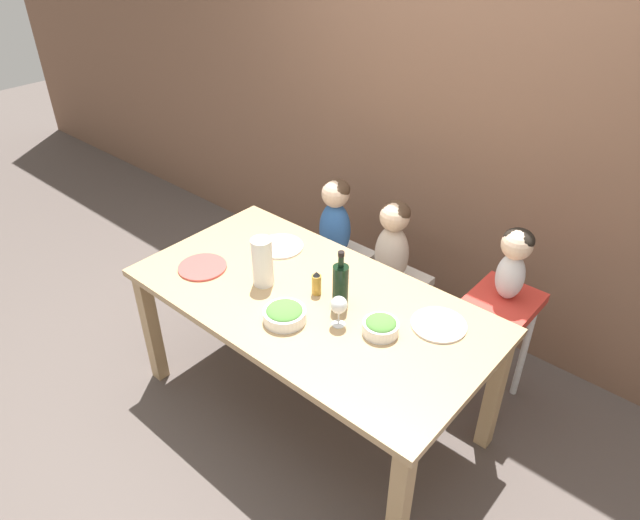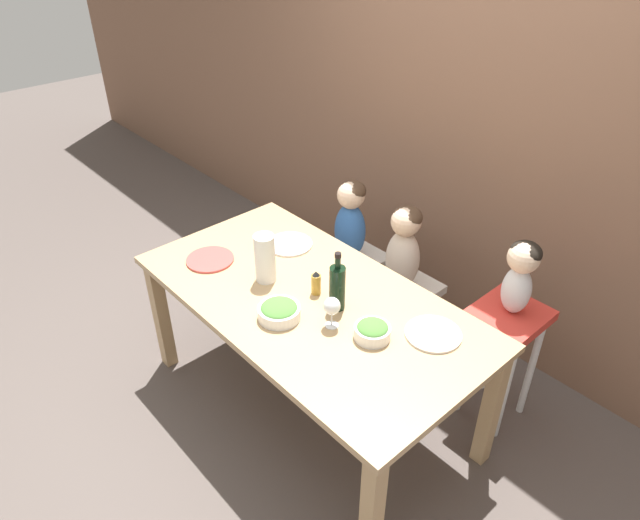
# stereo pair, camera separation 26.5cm
# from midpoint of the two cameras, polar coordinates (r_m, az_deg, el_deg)

# --- Properties ---
(ground_plane) EXTENTS (14.00, 14.00, 0.00)m
(ground_plane) POSITION_cam_midpoint_polar(r_m,az_deg,el_deg) (3.22, 1.49, -14.41)
(ground_plane) COLOR #564C47
(wall_back) EXTENTS (10.00, 0.06, 2.70)m
(wall_back) POSITION_cam_midpoint_polar(r_m,az_deg,el_deg) (3.30, 17.85, 13.54)
(wall_back) COLOR brown
(wall_back) RESTS_ON ground_plane
(dining_table) EXTENTS (1.76, 0.92, 0.75)m
(dining_table) POSITION_cam_midpoint_polar(r_m,az_deg,el_deg) (2.77, 1.68, -5.30)
(dining_table) COLOR tan
(dining_table) RESTS_ON ground_plane
(chair_far_left) EXTENTS (0.37, 0.40, 0.46)m
(chair_far_left) POSITION_cam_midpoint_polar(r_m,az_deg,el_deg) (3.58, 5.01, -0.69)
(chair_far_left) COLOR silver
(chair_far_left) RESTS_ON ground_plane
(chair_far_center) EXTENTS (0.37, 0.40, 0.46)m
(chair_far_center) POSITION_cam_midpoint_polar(r_m,az_deg,el_deg) (3.37, 10.15, -3.65)
(chair_far_center) COLOR silver
(chair_far_center) RESTS_ON ground_plane
(chair_right_highchair) EXTENTS (0.32, 0.34, 0.68)m
(chair_right_highchair) POSITION_cam_midpoint_polar(r_m,az_deg,el_deg) (3.02, 20.49, -7.18)
(chair_right_highchair) COLOR silver
(chair_right_highchair) RESTS_ON ground_plane
(person_child_left) EXTENTS (0.20, 0.18, 0.50)m
(person_child_left) POSITION_cam_midpoint_polar(r_m,az_deg,el_deg) (3.40, 5.32, 4.21)
(person_child_left) COLOR #3366B2
(person_child_left) RESTS_ON chair_far_left
(person_child_center) EXTENTS (0.20, 0.18, 0.50)m
(person_child_center) POSITION_cam_midpoint_polar(r_m,az_deg,el_deg) (3.17, 10.78, 1.40)
(person_child_center) COLOR beige
(person_child_center) RESTS_ON chair_far_center
(person_baby_right) EXTENTS (0.15, 0.15, 0.38)m
(person_baby_right) POSITION_cam_midpoint_polar(r_m,az_deg,el_deg) (2.80, 22.04, -1.13)
(person_baby_right) COLOR silver
(person_baby_right) RESTS_ON chair_right_highchair
(wine_bottle) EXTENTS (0.07, 0.07, 0.30)m
(wine_bottle) POSITION_cam_midpoint_polar(r_m,az_deg,el_deg) (2.59, 4.68, -2.77)
(wine_bottle) COLOR black
(wine_bottle) RESTS_ON dining_table
(paper_towel_roll) EXTENTS (0.10, 0.10, 0.25)m
(paper_towel_roll) POSITION_cam_midpoint_polar(r_m,az_deg,el_deg) (2.76, -2.80, 0.08)
(paper_towel_roll) COLOR white
(paper_towel_roll) RESTS_ON dining_table
(wine_glass_near) EXTENTS (0.08, 0.08, 0.15)m
(wine_glass_near) POSITION_cam_midpoint_polar(r_m,az_deg,el_deg) (2.49, 4.26, -4.79)
(wine_glass_near) COLOR white
(wine_glass_near) RESTS_ON dining_table
(salad_bowl_large) EXTENTS (0.19, 0.19, 0.08)m
(salad_bowl_large) POSITION_cam_midpoint_polar(r_m,az_deg,el_deg) (2.57, -1.16, -5.22)
(salad_bowl_large) COLOR white
(salad_bowl_large) RESTS_ON dining_table
(salad_bowl_small) EXTENTS (0.16, 0.16, 0.08)m
(salad_bowl_small) POSITION_cam_midpoint_polar(r_m,az_deg,el_deg) (2.49, 8.33, -7.13)
(salad_bowl_small) COLOR white
(salad_bowl_small) RESTS_ON dining_table
(dinner_plate_front_left) EXTENTS (0.25, 0.25, 0.01)m
(dinner_plate_front_left) POSITION_cam_midpoint_polar(r_m,az_deg,el_deg) (3.00, -8.48, -0.03)
(dinner_plate_front_left) COLOR #D14C47
(dinner_plate_front_left) RESTS_ON dining_table
(dinner_plate_back_left) EXTENTS (0.25, 0.25, 0.01)m
(dinner_plate_back_left) POSITION_cam_midpoint_polar(r_m,az_deg,el_deg) (3.09, -0.62, 1.52)
(dinner_plate_back_left) COLOR silver
(dinner_plate_back_left) RESTS_ON dining_table
(dinner_plate_back_right) EXTENTS (0.25, 0.25, 0.01)m
(dinner_plate_back_right) POSITION_cam_midpoint_polar(r_m,az_deg,el_deg) (2.57, 14.19, -7.30)
(dinner_plate_back_right) COLOR silver
(dinner_plate_back_right) RESTS_ON dining_table
(condiment_bottle_hot_sauce) EXTENTS (0.05, 0.05, 0.13)m
(condiment_bottle_hot_sauce) POSITION_cam_midpoint_polar(r_m,az_deg,el_deg) (2.70, 2.46, -2.44)
(condiment_bottle_hot_sauce) COLOR #BC8E33
(condiment_bottle_hot_sauce) RESTS_ON dining_table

